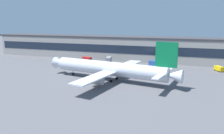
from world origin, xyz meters
TOP-DOWN VIEW (x-y plane):
  - ground_plane at (0.00, 0.00)m, footprint 600.00×600.00m
  - terminal_building at (0.00, 53.43)m, footprint 192.24×19.44m
  - airliner at (10.05, -0.88)m, footprint 60.27×51.61m
  - fuel_truck at (24.28, 34.10)m, footprint 8.83×4.79m
  - crew_van at (55.32, 34.61)m, footprint 4.65×5.57m
  - catering_truck at (-4.05, 34.01)m, footprint 3.92×7.56m
  - stair_truck at (-18.12, 33.63)m, footprint 6.45×4.12m

SIDE VIEW (x-z plane):
  - ground_plane at x=0.00m, z-range 0.00..0.00m
  - crew_van at x=55.32m, z-range 0.18..2.73m
  - fuel_truck at x=24.28m, z-range 0.21..3.56m
  - stair_truck at x=-18.12m, z-range 0.20..3.75m
  - catering_truck at x=-4.05m, z-range 0.22..4.37m
  - airliner at x=10.05m, z-range -3.57..13.82m
  - terminal_building at x=0.00m, z-range 0.02..15.26m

